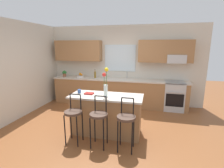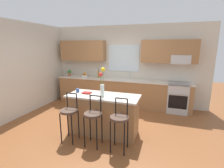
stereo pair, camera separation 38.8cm
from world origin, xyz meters
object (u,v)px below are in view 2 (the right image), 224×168
bar_stool_near (69,113)px  fruit_bowl_oranges (84,75)px  cookbook (87,93)px  mug_ceramic (78,90)px  oven_range (177,97)px  potted_plant_small (69,73)px  bar_stool_far (119,120)px  flower_vase (102,83)px  bottle_olive_oil (99,74)px  bar_stool_middle (93,116)px  kitchen_island (103,114)px

bar_stool_near → fruit_bowl_oranges: size_ratio=4.34×
cookbook → fruit_bowl_oranges: size_ratio=0.83×
mug_ceramic → cookbook: 0.26m
oven_range → potted_plant_small: bearing=179.6°
oven_range → bar_stool_far: bar_stool_far is taller
flower_vase → bottle_olive_oil: size_ratio=2.14×
oven_range → mug_ceramic: bearing=-141.2°
bar_stool_middle → potted_plant_small: size_ratio=4.72×
flower_vase → bottle_olive_oil: bearing=115.0°
flower_vase → kitchen_island: bearing=94.9°
kitchen_island → bar_stool_far: 0.80m
cookbook → potted_plant_small: potted_plant_small is taller
oven_range → fruit_bowl_oranges: bearing=179.5°
kitchen_island → bottle_olive_oil: bottle_olive_oil is taller
bar_stool_near → bar_stool_far: size_ratio=1.00×
oven_range → bottle_olive_oil: 2.71m
bar_stool_near → flower_vase: bearing=41.7°
flower_vase → fruit_bowl_oranges: bearing=126.5°
mug_ceramic → oven_range: bearing=38.8°
bar_stool_far → bottle_olive_oil: (-1.49, 2.52, 0.40)m
bar_stool_far → bar_stool_near: bearing=180.0°
cookbook → bar_stool_middle: bearing=-53.8°
kitchen_island → bar_stool_far: bearing=-45.2°
cookbook → fruit_bowl_oranges: (-1.09, 1.96, 0.03)m
bar_stool_middle → bar_stool_far: bearing=0.0°
mug_ceramic → fruit_bowl_oranges: fruit_bowl_oranges is taller
bottle_olive_oil → potted_plant_small: bottle_olive_oil is taller
bar_stool_middle → mug_ceramic: bar_stool_middle is taller
kitchen_island → bar_stool_middle: 0.58m
bottle_olive_oil → mug_ceramic: bearing=-82.1°
fruit_bowl_oranges → bar_stool_middle: bearing=-59.3°
bar_stool_middle → fruit_bowl_oranges: size_ratio=4.34×
bar_stool_near → fruit_bowl_oranges: 2.72m
bottle_olive_oil → potted_plant_small: bearing=180.0°
oven_range → bar_stool_near: bearing=-132.0°
bar_stool_middle → bar_stool_near: bearing=180.0°
oven_range → kitchen_island: same height
kitchen_island → bar_stool_middle: size_ratio=1.58×
bar_stool_far → bar_stool_middle: bearing=180.0°
bar_stool_near → bottle_olive_oil: bearing=98.8°
bar_stool_far → mug_ceramic: (-1.22, 0.59, 0.33)m
bottle_olive_oil → fruit_bowl_oranges: bearing=179.6°
potted_plant_small → bottle_olive_oil: bearing=-0.0°
bar_stool_far → cookbook: (-0.96, 0.57, 0.30)m
fruit_bowl_oranges → bottle_olive_oil: bottle_olive_oil is taller
bar_stool_near → cookbook: 0.66m
kitchen_island → flower_vase: size_ratio=2.57×
bar_stool_near → potted_plant_small: potted_plant_small is taller
kitchen_island → cookbook: cookbook is taller
cookbook → bottle_olive_oil: bottle_olive_oil is taller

